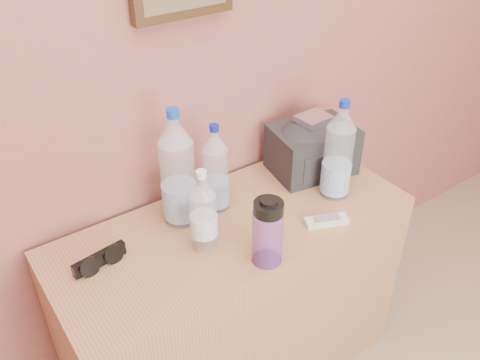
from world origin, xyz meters
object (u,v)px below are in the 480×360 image
(pet_small, at_px, (203,215))
(toiletry_bag, at_px, (312,147))
(foil_packet, at_px, (314,119))
(dresser, at_px, (234,302))
(ac_remote, at_px, (326,221))
(pet_large_c, at_px, (178,174))
(nalgene_bottle, at_px, (268,231))
(pet_large_b, at_px, (216,172))
(sunglasses, at_px, (99,259))
(pet_large_d, at_px, (338,155))

(pet_small, relative_size, toiletry_bag, 0.94)
(foil_packet, bearing_deg, dresser, -166.06)
(ac_remote, distance_m, toiletry_bag, 0.31)
(pet_large_c, bearing_deg, ac_remote, -37.94)
(nalgene_bottle, height_order, ac_remote, nalgene_bottle)
(pet_large_b, relative_size, ac_remote, 2.21)
(ac_remote, height_order, toiletry_bag, toiletry_bag)
(sunglasses, relative_size, toiletry_bag, 0.57)
(pet_large_b, height_order, ac_remote, pet_large_b)
(pet_large_c, bearing_deg, foil_packet, -1.45)
(ac_remote, bearing_deg, pet_large_b, 153.15)
(foil_packet, bearing_deg, ac_remote, -121.77)
(pet_large_c, xyz_separation_m, toiletry_bag, (0.51, -0.02, -0.07))
(pet_large_b, height_order, toiletry_bag, pet_large_b)
(dresser, xyz_separation_m, nalgene_bottle, (-0.01, -0.19, 0.45))
(dresser, xyz_separation_m, toiletry_bag, (0.40, 0.09, 0.45))
(pet_large_b, bearing_deg, toiletry_bag, -1.73)
(pet_large_d, height_order, toiletry_bag, pet_large_d)
(toiletry_bag, bearing_deg, pet_large_b, -171.79)
(dresser, relative_size, pet_large_d, 3.34)
(sunglasses, bearing_deg, pet_large_c, 1.63)
(dresser, xyz_separation_m, pet_small, (-0.13, -0.04, 0.47))
(dresser, height_order, nalgene_bottle, nalgene_bottle)
(toiletry_bag, bearing_deg, pet_small, -156.10)
(pet_large_b, xyz_separation_m, sunglasses, (-0.41, -0.04, -0.11))
(dresser, relative_size, foil_packet, 10.65)
(toiletry_bag, bearing_deg, ac_remote, -112.43)
(pet_small, relative_size, foil_packet, 2.45)
(pet_large_b, bearing_deg, foil_packet, -0.79)
(pet_small, bearing_deg, pet_large_b, 46.94)
(toiletry_bag, height_order, foil_packet, foil_packet)
(pet_large_c, relative_size, foil_packet, 3.55)
(pet_small, height_order, ac_remote, pet_small)
(pet_large_b, distance_m, pet_large_d, 0.39)
(pet_small, height_order, nalgene_bottle, pet_small)
(sunglasses, distance_m, ac_remote, 0.68)
(pet_large_b, relative_size, foil_packet, 2.77)
(sunglasses, bearing_deg, dresser, -16.86)
(ac_remote, bearing_deg, toiletry_bag, 80.34)
(nalgene_bottle, height_order, foil_packet, foil_packet)
(pet_large_c, bearing_deg, pet_large_b, -3.50)
(dresser, bearing_deg, pet_large_d, -9.60)
(pet_large_c, relative_size, nalgene_bottle, 1.81)
(pet_large_b, relative_size, toiletry_bag, 1.06)
(pet_large_c, xyz_separation_m, pet_small, (-0.01, -0.15, -0.05))
(ac_remote, bearing_deg, pet_small, -176.55)
(pet_small, height_order, foil_packet, pet_small)
(pet_large_c, relative_size, toiletry_bag, 1.36)
(pet_large_c, height_order, sunglasses, pet_large_c)
(dresser, height_order, ac_remote, ac_remote)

